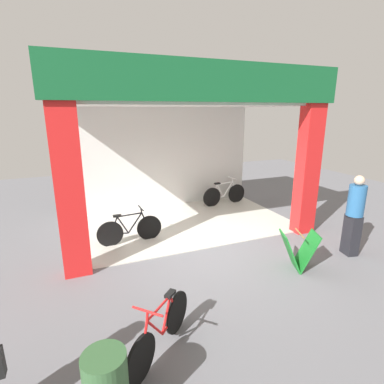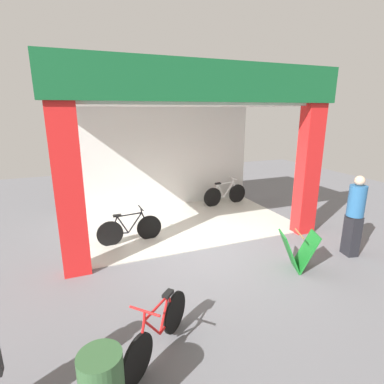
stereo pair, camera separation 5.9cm
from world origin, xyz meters
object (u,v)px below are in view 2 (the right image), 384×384
at_px(sandwich_board_sign, 298,251).
at_px(bicycle_parked_0, 158,331).
at_px(bicycle_inside_1, 225,194).
at_px(pedestrian_1, 355,215).
at_px(bicycle_inside_0, 130,229).

bearing_deg(sandwich_board_sign, bicycle_parked_0, -161.51).
relative_size(bicycle_inside_1, pedestrian_1, 0.91).
xyz_separation_m(bicycle_inside_0, pedestrian_1, (4.42, -2.45, 0.59)).
bearing_deg(pedestrian_1, sandwich_board_sign, -177.22).
distance_m(bicycle_inside_0, pedestrian_1, 5.09).
distance_m(bicycle_inside_0, sandwich_board_sign, 3.83).
bearing_deg(sandwich_board_sign, pedestrian_1, 2.78).
relative_size(bicycle_parked_0, sandwich_board_sign, 1.38).
bearing_deg(pedestrian_1, bicycle_inside_0, 151.07).
xyz_separation_m(sandwich_board_sign, pedestrian_1, (1.54, 0.07, 0.54)).
bearing_deg(bicycle_parked_0, bicycle_inside_1, 54.59).
distance_m(bicycle_parked_0, pedestrian_1, 4.89).
xyz_separation_m(bicycle_inside_0, bicycle_parked_0, (-0.30, -3.58, -0.01)).
relative_size(bicycle_inside_0, bicycle_inside_1, 0.95).
height_order(bicycle_parked_0, pedestrian_1, pedestrian_1).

